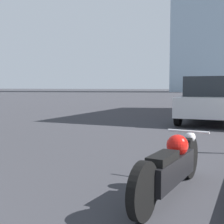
% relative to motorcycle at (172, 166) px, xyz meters
% --- Properties ---
extents(motorcycle, '(0.62, 2.40, 0.75)m').
position_rel_motorcycle_xyz_m(motorcycle, '(0.00, 0.00, 0.00)').
color(motorcycle, black).
rests_on(motorcycle, ground_plane).
extents(parked_car_silver, '(2.00, 4.13, 1.78)m').
position_rel_motorcycle_xyz_m(parked_car_silver, '(-0.66, 8.50, 0.50)').
color(parked_car_silver, '#BCBCC1').
rests_on(parked_car_silver, ground_plane).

